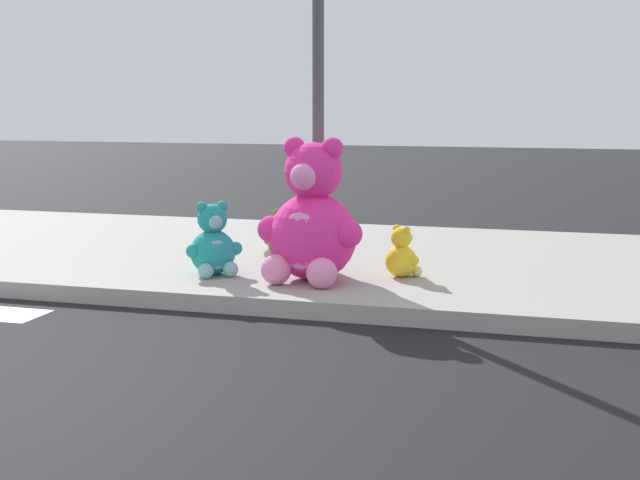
# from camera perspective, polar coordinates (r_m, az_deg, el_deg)

# --- Properties ---
(sidewalk) EXTENTS (28.00, 4.40, 0.15)m
(sidewalk) POSITION_cam_1_polar(r_m,az_deg,el_deg) (9.33, -4.66, -1.05)
(sidewalk) COLOR #9E9B93
(sidewalk) RESTS_ON ground_plane
(sign_pole) EXTENTS (0.56, 0.11, 3.20)m
(sign_pole) POSITION_cam_1_polar(r_m,az_deg,el_deg) (8.11, -0.12, 10.05)
(sign_pole) COLOR #4C4C51
(sign_pole) RESTS_ON sidewalk
(plush_pink_large) EXTENTS (0.97, 0.87, 1.27)m
(plush_pink_large) POSITION_cam_1_polar(r_m,az_deg,el_deg) (7.59, -0.56, 1.08)
(plush_pink_large) COLOR #F22D93
(plush_pink_large) RESTS_ON sidewalk
(plush_yellow) EXTENTS (0.33, 0.34, 0.47)m
(plush_yellow) POSITION_cam_1_polar(r_m,az_deg,el_deg) (7.83, 5.45, -1.07)
(plush_yellow) COLOR yellow
(plush_yellow) RESTS_ON sidewalk
(plush_brown) EXTENTS (0.38, 0.35, 0.50)m
(plush_brown) POSITION_cam_1_polar(r_m,az_deg,el_deg) (8.71, -2.53, 0.08)
(plush_brown) COLOR olive
(plush_brown) RESTS_ON sidewalk
(plush_teal) EXTENTS (0.48, 0.49, 0.68)m
(plush_teal) POSITION_cam_1_polar(r_m,az_deg,el_deg) (7.92, -7.05, -0.37)
(plush_teal) COLOR teal
(plush_teal) RESTS_ON sidewalk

